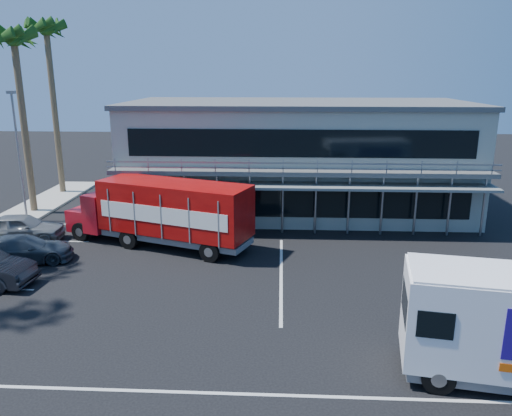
{
  "coord_description": "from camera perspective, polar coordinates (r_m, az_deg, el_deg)",
  "views": [
    {
      "loc": [
        1.92,
        -18.66,
        9.14
      ],
      "look_at": [
        0.65,
        6.41,
        2.3
      ],
      "focal_mm": 35.0,
      "sensor_mm": 36.0,
      "label": 1
    }
  ],
  "objects": [
    {
      "name": "palm_e",
      "position": [
        35.79,
        -25.86,
        16.08
      ],
      "size": [
        2.8,
        2.8,
        12.25
      ],
      "color": "brown",
      "rests_on": "ground"
    },
    {
      "name": "palm_f",
      "position": [
        40.94,
        -22.76,
        17.38
      ],
      "size": [
        2.8,
        2.8,
        13.25
      ],
      "color": "brown",
      "rests_on": "ground"
    },
    {
      "name": "parked_car_e",
      "position": [
        30.77,
        -25.2,
        -2.03
      ],
      "size": [
        4.74,
        2.38,
        1.55
      ],
      "primitive_type": "imported",
      "rotation": [
        0.0,
        0.0,
        1.69
      ],
      "color": "slate",
      "rests_on": "ground"
    },
    {
      "name": "red_truck",
      "position": [
        27.14,
        -10.57,
        -0.35
      ],
      "size": [
        10.82,
        5.98,
        3.58
      ],
      "rotation": [
        0.0,
        0.0,
        -0.36
      ],
      "color": "#B10E18",
      "rests_on": "ground"
    },
    {
      "name": "parked_car_d",
      "position": [
        27.32,
        -25.04,
        -4.29
      ],
      "size": [
        5.01,
        3.06,
        1.36
      ],
      "primitive_type": "imported",
      "rotation": [
        0.0,
        0.0,
        1.84
      ],
      "color": "#333B44",
      "rests_on": "ground"
    },
    {
      "name": "ground",
      "position": [
        20.87,
        -2.72,
        -10.75
      ],
      "size": [
        120.0,
        120.0,
        0.0
      ],
      "primitive_type": "plane",
      "color": "black",
      "rests_on": "ground"
    },
    {
      "name": "light_pole_far",
      "position": [
        34.08,
        -25.51,
        5.94
      ],
      "size": [
        0.5,
        0.25,
        8.09
      ],
      "color": "gray",
      "rests_on": "ground"
    },
    {
      "name": "building",
      "position": [
        34.06,
        4.7,
        5.92
      ],
      "size": [
        22.4,
        12.0,
        7.3
      ],
      "color": "#9FA799",
      "rests_on": "ground"
    }
  ]
}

